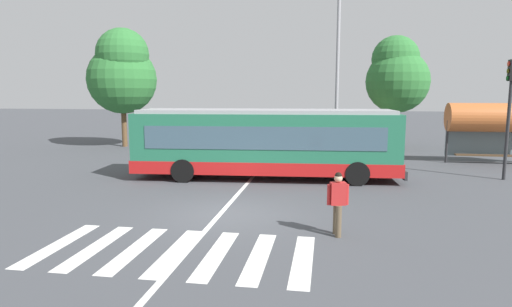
{
  "coord_description": "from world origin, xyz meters",
  "views": [
    {
      "loc": [
        2.98,
        -12.84,
        3.78
      ],
      "look_at": [
        0.13,
        4.51,
        1.3
      ],
      "focal_mm": 30.22,
      "sensor_mm": 36.0,
      "label": 1
    }
  ],
  "objects": [
    {
      "name": "city_transit_bus",
      "position": [
        0.33,
        5.85,
        1.59
      ],
      "size": [
        11.77,
        3.38,
        3.06
      ],
      "color": "black",
      "rests_on": "ground_plane"
    },
    {
      "name": "parked_car_red",
      "position": [
        3.22,
        16.35,
        0.77
      ],
      "size": [
        2.25,
        4.66,
        1.35
      ],
      "color": "black",
      "rests_on": "ground_plane"
    },
    {
      "name": "background_tree_left",
      "position": [
        -11.06,
        15.51,
        5.19
      ],
      "size": [
        4.75,
        4.75,
        8.15
      ],
      "color": "brown",
      "rests_on": "ground_plane"
    },
    {
      "name": "traffic_light_far_corner",
      "position": [
        10.7,
        7.24,
        3.45
      ],
      "size": [
        0.33,
        0.32,
        5.18
      ],
      "color": "#28282B",
      "rests_on": "ground_plane"
    },
    {
      "name": "lane_center_line",
      "position": [
        -0.27,
        2.0,
        0.0
      ],
      "size": [
        0.16,
        24.0,
        0.01
      ],
      "primitive_type": "cube",
      "color": "silver",
      "rests_on": "ground_plane"
    },
    {
      "name": "bus_stop_shelter",
      "position": [
        11.72,
        11.8,
        2.42
      ],
      "size": [
        4.64,
        1.54,
        3.25
      ],
      "color": "#28282B",
      "rests_on": "ground_plane"
    },
    {
      "name": "parked_car_champagne",
      "position": [
        5.92,
        16.2,
        0.77
      ],
      "size": [
        1.97,
        4.55,
        1.35
      ],
      "color": "black",
      "rests_on": "ground_plane"
    },
    {
      "name": "background_tree_right",
      "position": [
        7.62,
        18.1,
        4.98
      ],
      "size": [
        4.26,
        4.26,
        7.64
      ],
      "color": "brown",
      "rests_on": "ground_plane"
    },
    {
      "name": "parked_car_charcoal",
      "position": [
        0.42,
        16.35,
        0.77
      ],
      "size": [
        2.21,
        4.64,
        1.35
      ],
      "color": "black",
      "rests_on": "ground_plane"
    },
    {
      "name": "crosswalk_painted_stripes",
      "position": [
        -0.54,
        -3.39,
        0.0
      ],
      "size": [
        6.56,
        3.18,
        0.01
      ],
      "color": "silver",
      "rests_on": "ground_plane"
    },
    {
      "name": "parked_car_teal",
      "position": [
        -2.22,
        16.22,
        0.77
      ],
      "size": [
        2.31,
        4.68,
        1.35
      ],
      "color": "black",
      "rests_on": "ground_plane"
    },
    {
      "name": "pedestrian_crossing_street",
      "position": [
        3.32,
        -1.54,
        0.97
      ],
      "size": [
        0.57,
        0.42,
        1.72
      ],
      "color": "brown",
      "rests_on": "ground_plane"
    },
    {
      "name": "ground_plane",
      "position": [
        0.0,
        0.0,
        0.0
      ],
      "size": [
        160.0,
        160.0,
        0.0
      ],
      "primitive_type": "plane",
      "color": "#424449"
    },
    {
      "name": "twin_arm_street_lamp",
      "position": [
        3.52,
        12.84,
        5.84
      ],
      "size": [
        4.76,
        0.32,
        9.54
      ],
      "color": "#939399",
      "rests_on": "ground_plane"
    }
  ]
}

